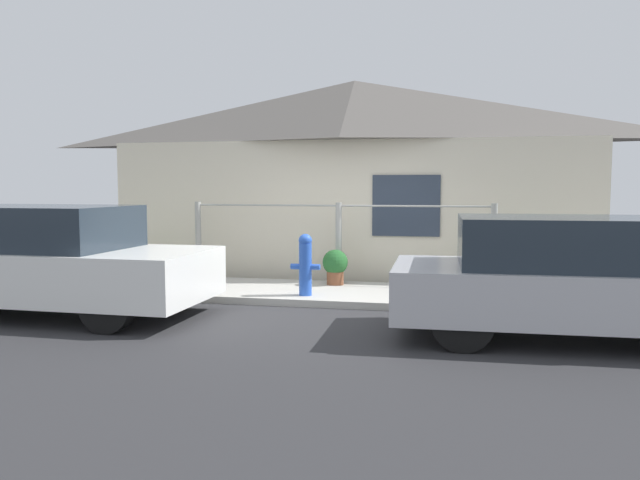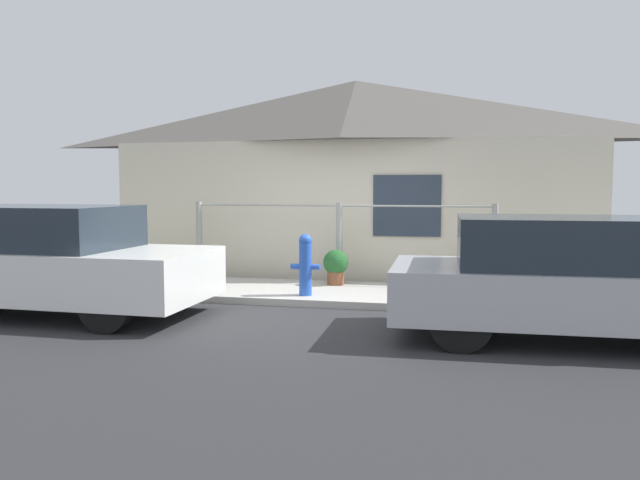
{
  "view_description": "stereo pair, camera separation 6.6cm",
  "coord_description": "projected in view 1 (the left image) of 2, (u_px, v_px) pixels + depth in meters",
  "views": [
    {
      "loc": [
        1.8,
        -8.13,
        1.64
      ],
      "look_at": [
        -0.01,
        0.3,
        0.9
      ],
      "focal_mm": 35.0,
      "sensor_mm": 36.0,
      "label": 1
    },
    {
      "loc": [
        1.86,
        -8.12,
        1.64
      ],
      "look_at": [
        -0.01,
        0.3,
        0.9
      ],
      "focal_mm": 35.0,
      "sensor_mm": 36.0,
      "label": 2
    }
  ],
  "objects": [
    {
      "name": "ground_plane",
      "position": [
        316.0,
        308.0,
        8.44
      ],
      "size": [
        60.0,
        60.0,
        0.0
      ],
      "primitive_type": "plane",
      "color": "#2D2D30"
    },
    {
      "name": "sidewalk",
      "position": [
        329.0,
        293.0,
        9.31
      ],
      "size": [
        24.0,
        1.8,
        0.1
      ],
      "color": "#B2AFA8",
      "rests_on": "ground_plane"
    },
    {
      "name": "house",
      "position": [
        354.0,
        122.0,
        11.23
      ],
      "size": [
        8.67,
        2.23,
        3.55
      ],
      "color": "beige",
      "rests_on": "ground_plane"
    },
    {
      "name": "fence",
      "position": [
        339.0,
        239.0,
        9.97
      ],
      "size": [
        4.9,
        0.1,
        1.28
      ],
      "color": "#999993",
      "rests_on": "sidewalk"
    },
    {
      "name": "car_left",
      "position": [
        47.0,
        260.0,
        7.96
      ],
      "size": [
        4.12,
        1.8,
        1.4
      ],
      "rotation": [
        0.0,
        0.0,
        -0.02
      ],
      "color": "white",
      "rests_on": "ground_plane"
    },
    {
      "name": "car_right",
      "position": [
        570.0,
        279.0,
        6.64
      ],
      "size": [
        3.85,
        1.74,
        1.32
      ],
      "rotation": [
        0.0,
        0.0,
        0.02
      ],
      "color": "#B7B7BC",
      "rests_on": "ground_plane"
    },
    {
      "name": "fire_hydrant",
      "position": [
        305.0,
        263.0,
        8.8
      ],
      "size": [
        0.42,
        0.19,
        0.87
      ],
      "color": "blue",
      "rests_on": "sidewalk"
    },
    {
      "name": "potted_plant_near_hydrant",
      "position": [
        335.0,
        265.0,
        9.78
      ],
      "size": [
        0.4,
        0.4,
        0.55
      ],
      "color": "brown",
      "rests_on": "sidewalk"
    },
    {
      "name": "potted_plant_by_fence",
      "position": [
        120.0,
        259.0,
        10.25
      ],
      "size": [
        0.44,
        0.44,
        0.6
      ],
      "color": "#9E5638",
      "rests_on": "sidewalk"
    },
    {
      "name": "potted_plant_corner",
      "position": [
        514.0,
        272.0,
        8.96
      ],
      "size": [
        0.46,
        0.46,
        0.56
      ],
      "color": "#9E5638",
      "rests_on": "sidewalk"
    }
  ]
}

